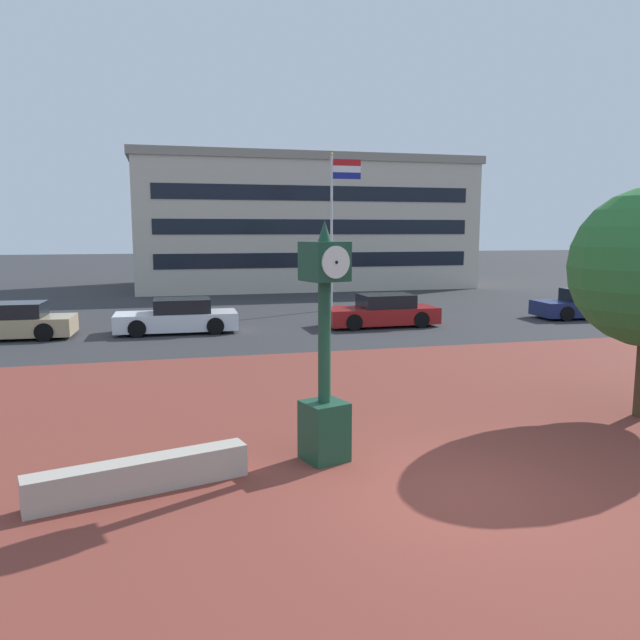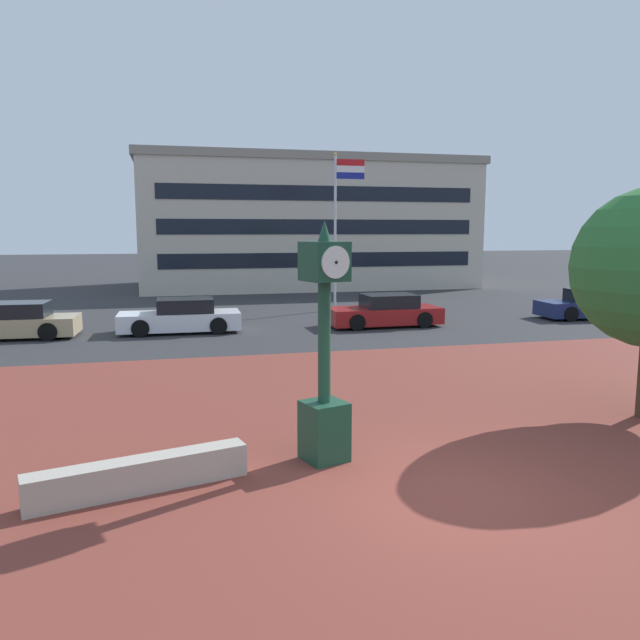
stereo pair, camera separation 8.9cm
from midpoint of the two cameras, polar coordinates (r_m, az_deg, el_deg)
name	(u,v)px [view 2 (the right image)]	position (r m, az deg, el deg)	size (l,w,h in m)	color
ground_plane	(452,496)	(9.49, 12.32, -15.59)	(200.00, 200.00, 0.00)	#2D2D30
plaza_brick_paving	(375,424)	(12.47, 5.29, -9.55)	(44.00, 14.89, 0.01)	brown
planter_wall	(140,475)	(9.71, -15.96, -13.56)	(3.20, 0.40, 0.50)	#ADA393
street_clock	(324,363)	(10.15, 0.65, -3.95)	(0.83, 0.83, 3.97)	#19422D
car_street_near	(14,322)	(24.56, -26.28, -0.19)	(4.51, 2.04, 1.28)	tan
car_street_mid	(589,305)	(29.54, 23.56, 1.26)	(4.32, 2.01, 1.28)	navy
car_street_far	(181,317)	(23.88, -12.56, 0.25)	(4.51, 1.92, 1.28)	silver
car_street_distant	(385,312)	(24.95, 6.10, 0.74)	(4.52, 1.96, 1.28)	maroon
flagpole_primary	(338,218)	(29.71, 1.80, 9.32)	(1.50, 0.14, 7.41)	silver
civic_building	(303,224)	(43.51, -1.48, 8.87)	(22.27, 11.02, 8.57)	beige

